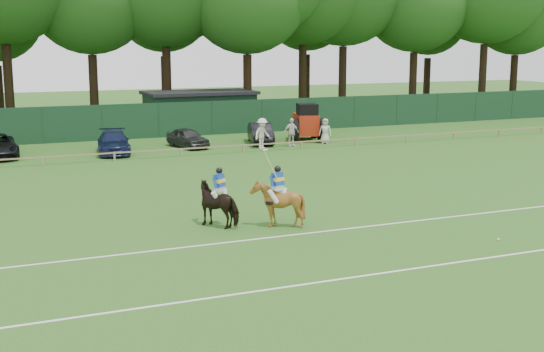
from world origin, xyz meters
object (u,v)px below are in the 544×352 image
spectator_mid (291,132)px  tractor (306,123)px  estate_black (261,133)px  spectator_left (262,133)px  hatch_grey (188,138)px  polo_ball (498,239)px  horse_dark (220,204)px  horse_chestnut (278,204)px  sedan_navy (114,142)px  utility_shed (200,111)px  spectator_right (325,131)px

spectator_mid → tractor: 3.07m
estate_black → spectator_mid: size_ratio=2.21×
spectator_left → hatch_grey: bearing=126.7°
estate_black → polo_ball: bearing=-78.1°
polo_ball → horse_dark: bearing=144.6°
spectator_mid → tractor: size_ratio=0.53×
horse_dark → horse_chestnut: size_ratio=1.11×
sedan_navy → tractor: tractor is taller
horse_dark → hatch_grey: bearing=-139.8°
spectator_left → spectator_mid: size_ratio=1.05×
polo_ball → utility_shed: utility_shed is taller
hatch_grey → spectator_left: spectator_left is taller
horse_dark → tractor: 24.03m
tractor → spectator_mid: bearing=-120.2°
spectator_right → estate_black: bearing=-175.9°
hatch_grey → spectator_right: bearing=-24.1°
horse_dark → utility_shed: 29.86m
horse_dark → utility_shed: (8.35, 28.66, 0.71)m
horse_dark → spectator_right: size_ratio=1.16×
polo_ball → spectator_right: bearing=76.8°
horse_chestnut → estate_black: horse_chestnut is taller
horse_chestnut → estate_black: bearing=-128.8°
horse_chestnut → horse_dark: bearing=-46.0°
spectator_mid → spectator_right: bearing=5.0°
horse_chestnut → sedan_navy: horse_chestnut is taller
spectator_mid → spectator_left: bearing=178.8°
utility_shed → horse_chestnut: bearing=-102.2°
horse_dark → estate_black: size_ratio=0.48×
spectator_left → spectator_mid: 2.09m
spectator_mid → tractor: tractor is taller
spectator_left → sedan_navy: bearing=144.8°
hatch_grey → spectator_right: size_ratio=2.20×
horse_chestnut → tractor: tractor is taller
hatch_grey → spectator_right: spectator_right is taller
horse_chestnut → polo_ball: 7.95m
horse_chestnut → spectator_mid: size_ratio=0.95×
horse_chestnut → spectator_mid: bearing=-134.1°
utility_shed → tractor: size_ratio=2.40×
spectator_right → polo_ball: spectator_right is taller
hatch_grey → utility_shed: bearing=55.0°
sedan_navy → estate_black: 10.04m
horse_dark → spectator_right: spectator_right is taller
horse_chestnut → spectator_left: size_ratio=0.90×
horse_chestnut → hatch_grey: 21.29m
spectator_right → tractor: bearing=135.1°
estate_black → spectator_right: bearing=-8.5°
horse_dark → utility_shed: bearing=-142.6°
polo_ball → utility_shed: size_ratio=0.01×
utility_shed → tractor: bearing=-60.2°
spectator_mid → polo_ball: 23.84m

